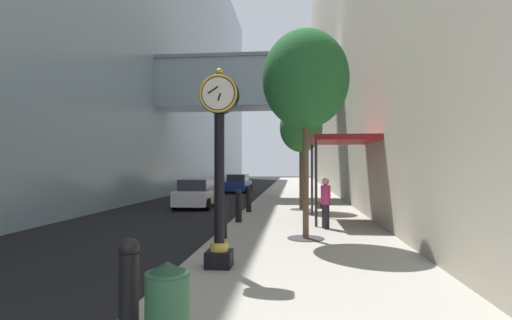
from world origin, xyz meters
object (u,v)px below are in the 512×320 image
at_px(bollard_fourth, 239,205).
at_px(pedestrian_walking, 325,202).
at_px(street_clock, 219,158).
at_px(car_white_near, 198,193).
at_px(street_tree_mid_near, 301,128).
at_px(trash_bin, 167,305).
at_px(bollard_nearest, 129,283).
at_px(car_blue_mid, 238,184).
at_px(bollard_fifth, 249,198).
at_px(bollard_third, 223,216).
at_px(street_tree_near, 305,80).

relative_size(bollard_fourth, pedestrian_walking, 0.71).
height_order(street_clock, car_white_near, street_clock).
relative_size(street_clock, street_tree_mid_near, 0.81).
bearing_deg(car_white_near, trash_bin, -77.20).
bearing_deg(bollard_nearest, car_blue_mid, 95.34).
relative_size(bollard_fifth, trash_bin, 1.18).
distance_m(bollard_third, car_white_near, 10.37).
relative_size(street_clock, bollard_fifth, 3.45).
relative_size(bollard_nearest, bollard_fourth, 1.00).
relative_size(street_tree_near, trash_bin, 5.97).
xyz_separation_m(street_tree_mid_near, pedestrian_walking, (0.74, -5.74, -3.11)).
height_order(bollard_nearest, car_white_near, car_white_near).
bearing_deg(car_white_near, bollard_third, -71.93).
bearing_deg(street_tree_mid_near, car_blue_mid, 110.20).
height_order(pedestrian_walking, car_blue_mid, pedestrian_walking).
bearing_deg(street_tree_mid_near, street_clock, -99.81).
distance_m(bollard_fourth, car_blue_mid, 18.79).
bearing_deg(street_clock, street_tree_near, 60.87).
height_order(bollard_fifth, street_tree_near, street_tree_near).
height_order(street_clock, bollard_third, street_clock).
relative_size(bollard_fifth, car_blue_mid, 0.30).
bearing_deg(car_blue_mid, street_tree_near, -76.68).
height_order(bollard_fourth, car_white_near, car_white_near).
bearing_deg(car_white_near, street_tree_near, -59.57).
relative_size(bollard_nearest, trash_bin, 1.18).
bearing_deg(car_white_near, bollard_nearest, -79.02).
distance_m(car_white_near, car_blue_mid, 12.11).
relative_size(bollard_third, bollard_fifth, 1.00).
height_order(bollard_fifth, pedestrian_walking, pedestrian_walking).
distance_m(bollard_fourth, bollard_fifth, 3.37).
xyz_separation_m(street_clock, car_blue_mid, (-3.21, 25.30, -1.72)).
bearing_deg(bollard_fifth, car_blue_mid, 99.98).
distance_m(bollard_nearest, bollard_third, 6.73).
height_order(bollard_fifth, car_white_near, car_white_near).
xyz_separation_m(street_tree_near, car_blue_mid, (-5.16, 21.80, -4.13)).
relative_size(bollard_fourth, street_tree_mid_near, 0.23).
xyz_separation_m(bollard_fifth, street_tree_mid_near, (2.48, 1.20, 3.39)).
bearing_deg(bollard_nearest, car_white_near, 100.98).
height_order(bollard_third, street_tree_mid_near, street_tree_mid_near).
bearing_deg(car_white_near, street_tree_mid_near, -18.66).
relative_size(bollard_nearest, pedestrian_walking, 0.71).
bearing_deg(car_blue_mid, bollard_fifth, -80.02).
distance_m(street_tree_near, trash_bin, 8.62).
distance_m(street_tree_mid_near, pedestrian_walking, 6.57).
bearing_deg(bollard_third, street_clock, -80.95).
xyz_separation_m(bollard_fourth, street_tree_mid_near, (2.48, 4.57, 3.39)).
height_order(bollard_nearest, bollard_fifth, same).
distance_m(bollard_nearest, trash_bin, 0.77).
bearing_deg(bollard_nearest, street_tree_near, 70.20).
bearing_deg(pedestrian_walking, street_tree_near, -110.00).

